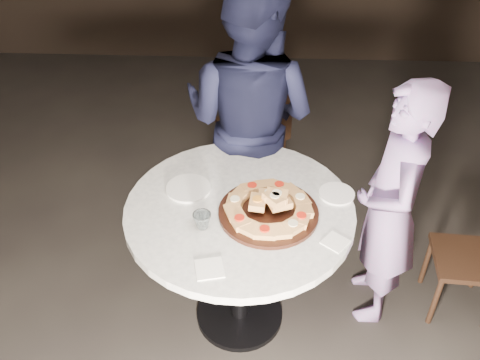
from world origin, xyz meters
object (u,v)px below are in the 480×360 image
object	(u,v)px
serving_board	(268,213)
water_glass	(202,221)
table	(240,230)
chair_far	(256,126)
focaccia_pile	(269,206)
diner_navy	(249,119)
diner_teal	(389,209)

from	to	relation	value
serving_board	water_glass	size ratio (longest dim) A/B	5.56
table	chair_far	size ratio (longest dim) A/B	1.53
serving_board	chair_far	bearing A→B (deg)	93.41
serving_board	focaccia_pile	world-z (taller)	focaccia_pile
diner_navy	chair_far	bearing A→B (deg)	-69.31
focaccia_pile	diner_teal	xyz separation A→B (m)	(0.63, 0.19, -0.17)
table	serving_board	distance (m)	0.23
serving_board	focaccia_pile	xyz separation A→B (m)	(0.00, 0.00, 0.04)
chair_far	diner_teal	distance (m)	1.33
focaccia_pile	diner_navy	distance (m)	0.80
serving_board	water_glass	distance (m)	0.33
table	serving_board	xyz separation A→B (m)	(0.14, -0.05, 0.17)
water_glass	chair_far	size ratio (longest dim) A/B	0.10
focaccia_pile	water_glass	distance (m)	0.33
table	serving_board	bearing A→B (deg)	-18.37
serving_board	chair_far	world-z (taller)	chair_far
diner_teal	focaccia_pile	bearing A→B (deg)	-71.39
chair_far	serving_board	bearing A→B (deg)	69.79
focaccia_pile	water_glass	xyz separation A→B (m)	(-0.31, -0.11, -0.01)
serving_board	diner_teal	size ratio (longest dim) A/B	0.33
water_glass	serving_board	bearing A→B (deg)	18.34
water_glass	diner_teal	size ratio (longest dim) A/B	0.06
serving_board	diner_navy	world-z (taller)	diner_navy
table	diner_teal	bearing A→B (deg)	10.79
serving_board	chair_far	xyz separation A→B (m)	(-0.08, 1.30, -0.34)
diner_navy	serving_board	bearing A→B (deg)	123.18
diner_navy	diner_teal	size ratio (longest dim) A/B	1.21
diner_teal	water_glass	bearing A→B (deg)	-70.84
focaccia_pile	diner_teal	world-z (taller)	diner_teal
water_glass	diner_teal	world-z (taller)	diner_teal
water_glass	diner_teal	xyz separation A→B (m)	(0.94, 0.30, -0.15)
table	focaccia_pile	world-z (taller)	focaccia_pile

